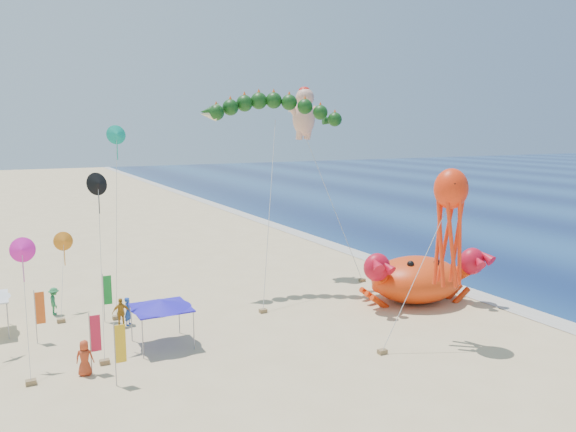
% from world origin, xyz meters
% --- Properties ---
extents(ground, '(320.00, 320.00, 0.00)m').
position_xyz_m(ground, '(0.00, 0.00, 0.00)').
color(ground, '#D1B784').
rests_on(ground, ground).
extents(foam_strip, '(320.00, 320.00, 0.00)m').
position_xyz_m(foam_strip, '(12.00, 0.00, 0.01)').
color(foam_strip, silver).
rests_on(foam_strip, ground).
extents(crab_inflatable, '(9.19, 7.02, 4.03)m').
position_xyz_m(crab_inflatable, '(6.96, -0.94, 1.78)').
color(crab_inflatable, red).
rests_on(crab_inflatable, ground).
extents(dragon_kite, '(10.82, 7.21, 14.72)m').
position_xyz_m(dragon_kite, '(-0.78, 6.74, 13.53)').
color(dragon_kite, '#0F3810').
rests_on(dragon_kite, ground).
extents(cherub_kite, '(4.12, 5.77, 15.82)m').
position_xyz_m(cherub_kite, '(3.67, 10.01, 13.74)').
color(cherub_kite, '#E4A48B').
rests_on(cherub_kite, ground).
extents(octopus_kite, '(5.61, 1.81, 10.18)m').
position_xyz_m(octopus_kite, '(3.29, -7.78, 7.35)').
color(octopus_kite, '#FF310D').
rests_on(octopus_kite, ground).
extents(canopy_blue, '(3.42, 3.42, 2.71)m').
position_xyz_m(canopy_blue, '(-11.57, -0.73, 2.44)').
color(canopy_blue, gray).
rests_on(canopy_blue, ground).
extents(feather_flags, '(4.68, 9.80, 3.20)m').
position_xyz_m(feather_flags, '(-15.41, 0.01, 2.01)').
color(feather_flags, gray).
rests_on(feather_flags, ground).
extents(beachgoers, '(24.67, 11.88, 1.86)m').
position_xyz_m(beachgoers, '(-12.67, 3.18, 0.92)').
color(beachgoers, '#2A7E45').
rests_on(beachgoers, ground).
extents(small_kites, '(9.70, 12.38, 12.66)m').
position_xyz_m(small_kites, '(-16.17, 3.71, 7.25)').
color(small_kites, orange).
rests_on(small_kites, ground).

